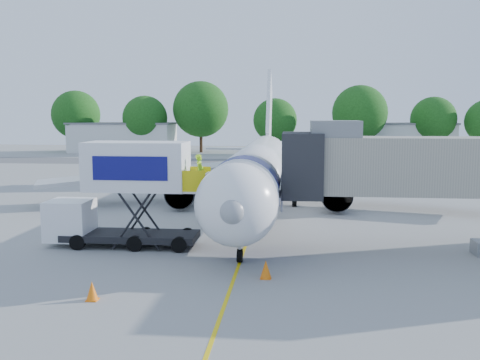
# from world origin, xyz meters

# --- Properties ---
(ground) EXTENTS (160.00, 160.00, 0.00)m
(ground) POSITION_xyz_m (0.00, 0.00, 0.00)
(ground) COLOR #999996
(ground) RESTS_ON ground
(guidance_line) EXTENTS (0.15, 70.00, 0.01)m
(guidance_line) POSITION_xyz_m (0.00, 0.00, 0.01)
(guidance_line) COLOR yellow
(guidance_line) RESTS_ON ground
(taxiway_strip) EXTENTS (120.00, 10.00, 0.01)m
(taxiway_strip) POSITION_xyz_m (0.00, 42.00, 0.00)
(taxiway_strip) COLOR #59595B
(taxiway_strip) RESTS_ON ground
(aircraft) EXTENTS (34.17, 37.73, 11.35)m
(aircraft) POSITION_xyz_m (0.00, 4.12, 2.95)
(aircraft) COLOR white
(aircraft) RESTS_ON ground
(jet_bridge) EXTENTS (13.90, 3.20, 6.60)m
(jet_bridge) POSITION_xyz_m (7.99, -7.00, 4.34)
(jet_bridge) COLOR #9F9A88
(jet_bridge) RESTS_ON ground
(catering_hiloader) EXTENTS (8.50, 2.44, 5.50)m
(catering_hiloader) POSITION_xyz_m (-6.27, -7.00, 2.76)
(catering_hiloader) COLOR black
(catering_hiloader) RESTS_ON ground
(ground_tug) EXTENTS (3.96, 2.92, 1.42)m
(ground_tug) POSITION_xyz_m (-1.74, -19.09, 0.75)
(ground_tug) COLOR white
(ground_tug) RESTS_ON ground
(safety_cone_a) EXTENTS (0.49, 0.49, 0.78)m
(safety_cone_a) POSITION_xyz_m (1.34, -11.86, 0.38)
(safety_cone_a) COLOR orange
(safety_cone_a) RESTS_ON ground
(safety_cone_b) EXTENTS (0.46, 0.46, 0.73)m
(safety_cone_b) POSITION_xyz_m (-5.00, -15.16, 0.35)
(safety_cone_b) COLOR orange
(safety_cone_b) RESTS_ON ground
(outbuilding_left) EXTENTS (18.40, 8.40, 5.30)m
(outbuilding_left) POSITION_xyz_m (-28.00, 60.00, 2.66)
(outbuilding_left) COLOR silver
(outbuilding_left) RESTS_ON ground
(outbuilding_right) EXTENTS (16.40, 7.40, 5.30)m
(outbuilding_right) POSITION_xyz_m (22.00, 62.00, 2.66)
(outbuilding_right) COLOR silver
(outbuilding_right) RESTS_ON ground
(tree_a) EXTENTS (8.64, 8.64, 11.01)m
(tree_a) POSITION_xyz_m (-36.59, 59.88, 6.68)
(tree_a) COLOR #382314
(tree_a) RESTS_ON ground
(tree_b) EXTENTS (7.85, 7.85, 10.01)m
(tree_b) POSITION_xyz_m (-23.49, 58.60, 6.08)
(tree_b) COLOR #382314
(tree_b) RESTS_ON ground
(tree_c) EXTENTS (9.87, 9.87, 12.58)m
(tree_c) POSITION_xyz_m (-13.83, 60.34, 7.64)
(tree_c) COLOR #382314
(tree_c) RESTS_ON ground
(tree_d) EXTENTS (7.44, 7.44, 9.48)m
(tree_d) POSITION_xyz_m (-0.60, 57.66, 5.75)
(tree_d) COLOR #382314
(tree_d) RESTS_ON ground
(tree_e) EXTENTS (9.05, 9.05, 11.54)m
(tree_e) POSITION_xyz_m (13.37, 56.11, 7.01)
(tree_e) COLOR #382314
(tree_e) RESTS_ON ground
(tree_f) EXTENTS (7.64, 7.64, 9.74)m
(tree_f) POSITION_xyz_m (26.17, 60.09, 5.91)
(tree_f) COLOR #382314
(tree_f) RESTS_ON ground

